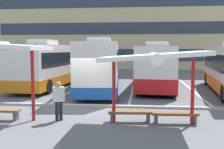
% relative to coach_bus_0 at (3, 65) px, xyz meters
% --- Properties ---
extents(ground_plane, '(160.00, 160.00, 0.00)m').
position_rel_coach_bus_0_xyz_m(ground_plane, '(8.42, -7.85, -1.68)').
color(ground_plane, slate).
extents(terminal_building, '(40.90, 15.77, 22.21)m').
position_rel_coach_bus_0_xyz_m(terminal_building, '(8.45, 27.36, 8.05)').
color(terminal_building, '#D1BC8C').
rests_on(terminal_building, ground).
extents(coach_bus_0, '(2.58, 11.32, 3.58)m').
position_rel_coach_bus_0_xyz_m(coach_bus_0, '(0.00, 0.00, 0.00)').
color(coach_bus_0, silver).
rests_on(coach_bus_0, ground).
extents(coach_bus_1, '(2.99, 10.22, 3.65)m').
position_rel_coach_bus_0_xyz_m(coach_bus_1, '(4.08, -0.44, 0.01)').
color(coach_bus_1, silver).
rests_on(coach_bus_1, ground).
extents(coach_bus_2, '(3.47, 12.06, 3.74)m').
position_rel_coach_bus_0_xyz_m(coach_bus_2, '(8.24, -1.23, 0.08)').
color(coach_bus_2, silver).
rests_on(coach_bus_2, ground).
extents(coach_bus_3, '(3.44, 10.87, 3.50)m').
position_rel_coach_bus_0_xyz_m(coach_bus_3, '(12.45, 0.21, -0.08)').
color(coach_bus_3, silver).
rests_on(coach_bus_3, ground).
extents(lane_stripe_1, '(0.16, 14.00, 0.01)m').
position_rel_coach_bus_0_xyz_m(lane_stripe_1, '(1.96, -0.61, -1.68)').
color(lane_stripe_1, white).
rests_on(lane_stripe_1, ground).
extents(lane_stripe_2, '(0.16, 14.00, 0.01)m').
position_rel_coach_bus_0_xyz_m(lane_stripe_2, '(6.27, -0.61, -1.68)').
color(lane_stripe_2, white).
rests_on(lane_stripe_2, ground).
extents(lane_stripe_3, '(0.16, 14.00, 0.01)m').
position_rel_coach_bus_0_xyz_m(lane_stripe_3, '(10.58, -0.61, -1.68)').
color(lane_stripe_3, white).
rests_on(lane_stripe_3, ground).
extents(lane_stripe_4, '(0.16, 14.00, 0.01)m').
position_rel_coach_bus_0_xyz_m(lane_stripe_4, '(14.89, -0.61, -1.68)').
color(lane_stripe_4, white).
rests_on(lane_stripe_4, ground).
extents(bench_2, '(1.60, 0.42, 0.45)m').
position_rel_coach_bus_0_xyz_m(bench_2, '(5.39, -10.64, -1.35)').
color(bench_2, brown).
rests_on(bench_2, ground).
extents(waiting_shelter_2, '(4.10, 4.66, 2.90)m').
position_rel_coach_bus_0_xyz_m(waiting_shelter_2, '(11.69, -10.76, 0.94)').
color(waiting_shelter_2, red).
rests_on(waiting_shelter_2, ground).
extents(bench_3, '(1.80, 0.58, 0.45)m').
position_rel_coach_bus_0_xyz_m(bench_3, '(10.79, -10.39, -1.34)').
color(bench_3, brown).
rests_on(bench_3, ground).
extents(bench_4, '(1.84, 0.52, 0.45)m').
position_rel_coach_bus_0_xyz_m(bench_4, '(12.59, -10.45, -1.34)').
color(bench_4, brown).
rests_on(bench_4, ground).
extents(platform_kerb, '(44.00, 0.24, 0.12)m').
position_rel_coach_bus_0_xyz_m(platform_kerb, '(8.42, -7.61, -1.62)').
color(platform_kerb, '#ADADA8').
rests_on(platform_kerb, ground).
extents(waiting_passenger_0, '(0.52, 0.40, 1.63)m').
position_rel_coach_bus_0_xyz_m(waiting_passenger_0, '(7.84, -10.49, -0.74)').
color(waiting_passenger_0, black).
rests_on(waiting_passenger_0, ground).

